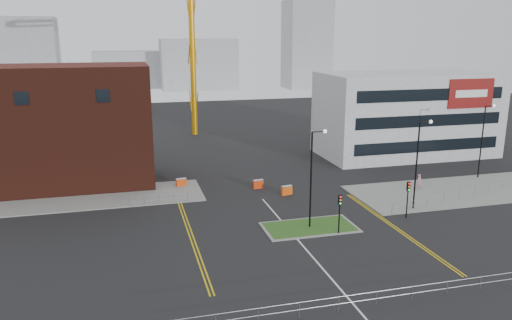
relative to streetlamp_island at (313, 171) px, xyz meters
The scene contains 28 objects.
ground 9.91m from the streetlamp_island, 105.50° to the right, with size 200.00×200.00×0.00m, color black.
pavement_left 26.80m from the streetlamp_island, 147.78° to the left, with size 28.00×8.00×0.12m, color slate.
pavement_right 21.35m from the streetlamp_island, 16.87° to the left, with size 24.00×10.00×0.12m, color slate.
island_kerb 5.38m from the streetlamp_island, behind, with size 8.60×4.60×0.08m, color slate.
grass_island 5.36m from the streetlamp_island, behind, with size 8.00×4.00×0.12m, color #1C4316.
brick_building 32.20m from the streetlamp_island, 141.56° to the left, with size 24.20×10.07×14.24m.
office_block 33.78m from the streetlamp_island, 45.22° to the left, with size 25.00×12.20×12.00m.
streetlamp_island is the anchor object (origin of this frame).
streetlamp_right_near 12.17m from the streetlamp_island, ahead, with size 1.46×0.36×9.18m.
streetlamp_right_far 27.86m from the streetlamp_island, 21.04° to the left, with size 1.46×0.36×9.18m.
traffic_light_island 3.92m from the streetlamp_island, 48.59° to the right, with size 0.28×0.33×3.65m.
traffic_light_right 10.19m from the streetlamp_island, ahead, with size 0.28×0.33×3.65m.
railing_front 14.91m from the streetlamp_island, 99.00° to the right, with size 24.05×0.05×1.10m.
railing_left 17.22m from the streetlamp_island, 142.89° to the left, with size 6.05×0.05×1.10m.
railing_right 19.18m from the streetlamp_island, 10.84° to the left, with size 19.05×5.05×1.10m.
centre_line 8.38m from the streetlamp_island, 110.29° to the right, with size 0.15×30.00×0.01m, color silver.
yellow_left_a 12.61m from the streetlamp_island, 169.89° to the left, with size 0.12×24.00×0.01m, color gold.
yellow_left_b 12.35m from the streetlamp_island, 169.62° to the left, with size 0.12×24.00×0.01m, color gold.
yellow_right_a 9.29m from the streetlamp_island, 15.36° to the right, with size 0.12×20.00×0.01m, color gold.
yellow_right_b 9.53m from the streetlamp_island, 14.78° to the right, with size 0.12×20.00×0.01m, color gold.
skyline_a 119.82m from the streetlamp_island, 110.65° to the left, with size 18.00×12.00×22.00m, color gray.
skyline_b 122.28m from the streetlamp_island, 86.35° to the left, with size 24.00×12.00×16.00m, color gray.
skyline_c 124.87m from the streetlamp_island, 69.91° to the left, with size 14.00×12.00×28.00m, color gray.
skyline_d 132.40m from the streetlamp_island, 94.43° to the left, with size 30.00×12.00×12.00m, color gray.
pedestrian 18.32m from the streetlamp_island, 25.54° to the left, with size 0.68×0.45×1.86m, color #BA7887.
barrier_left 19.47m from the streetlamp_island, 122.83° to the left, with size 1.25×0.61×1.01m.
barrier_mid 10.97m from the streetlamp_island, 85.45° to the left, with size 1.29×0.64×1.04m.
barrier_right 13.92m from the streetlamp_island, 97.39° to the left, with size 1.26×0.55×1.02m.
Camera 1 is at (-13.82, -32.43, 17.35)m, focal length 35.00 mm.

